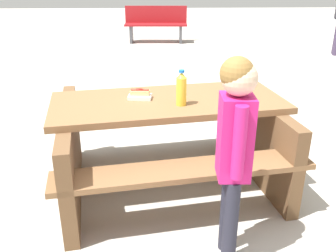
{
  "coord_description": "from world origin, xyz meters",
  "views": [
    {
      "loc": [
        0.09,
        2.76,
        1.7
      ],
      "look_at": [
        0.0,
        0.0,
        0.52
      ],
      "focal_mm": 39.96,
      "sensor_mm": 36.0,
      "label": 1
    }
  ],
  "objects_px": {
    "park_bench_near": "(156,23)",
    "picnic_table": "(168,135)",
    "hotdog_tray": "(140,95)",
    "child_in_coat": "(235,138)",
    "soda_bottle": "(181,89)"
  },
  "relations": [
    {
      "from": "park_bench_near",
      "to": "picnic_table",
      "type": "bearing_deg",
      "value": 90.72
    },
    {
      "from": "hotdog_tray",
      "to": "child_in_coat",
      "type": "bearing_deg",
      "value": 121.7
    },
    {
      "from": "soda_bottle",
      "to": "child_in_coat",
      "type": "xyz_separation_m",
      "value": [
        -0.25,
        0.76,
        -0.05
      ]
    },
    {
      "from": "child_in_coat",
      "to": "hotdog_tray",
      "type": "bearing_deg",
      "value": -58.3
    },
    {
      "from": "hotdog_tray",
      "to": "park_bench_near",
      "type": "xyz_separation_m",
      "value": [
        -0.14,
        -6.54,
        -0.33
      ]
    },
    {
      "from": "soda_bottle",
      "to": "hotdog_tray",
      "type": "bearing_deg",
      "value": -26.21
    },
    {
      "from": "hotdog_tray",
      "to": "child_in_coat",
      "type": "distance_m",
      "value": 1.07
    },
    {
      "from": "child_in_coat",
      "to": "park_bench_near",
      "type": "xyz_separation_m",
      "value": [
        0.43,
        -7.45,
        -0.37
      ]
    },
    {
      "from": "child_in_coat",
      "to": "park_bench_near",
      "type": "height_order",
      "value": "child_in_coat"
    },
    {
      "from": "picnic_table",
      "to": "soda_bottle",
      "type": "bearing_deg",
      "value": 126.67
    },
    {
      "from": "child_in_coat",
      "to": "park_bench_near",
      "type": "relative_size",
      "value": 0.85
    },
    {
      "from": "picnic_table",
      "to": "hotdog_tray",
      "type": "bearing_deg",
      "value": -7.2
    },
    {
      "from": "picnic_table",
      "to": "soda_bottle",
      "type": "relative_size",
      "value": 7.51
    },
    {
      "from": "picnic_table",
      "to": "hotdog_tray",
      "type": "height_order",
      "value": "hotdog_tray"
    },
    {
      "from": "picnic_table",
      "to": "child_in_coat",
      "type": "distance_m",
      "value": 1.02
    }
  ]
}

